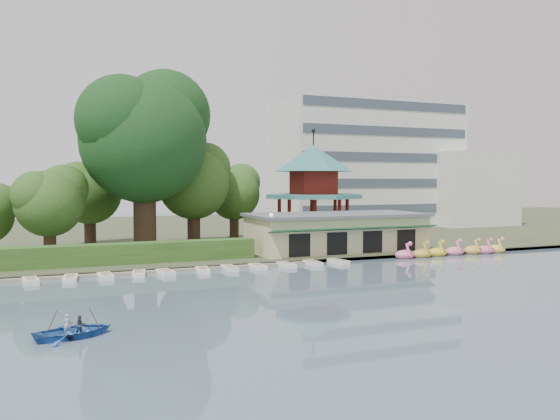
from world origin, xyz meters
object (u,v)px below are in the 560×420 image
big_tree (145,131)px  rowboat_with_passengers (74,326)px  boathouse (336,232)px  pavilion (313,183)px  dock (127,273)px

big_tree → rowboat_with_passengers: big_tree is taller
boathouse → pavilion: 11.43m
dock → big_tree: (3.17, 11.01, 12.66)m
boathouse → big_tree: (-18.83, 6.23, 10.41)m
big_tree → rowboat_with_passengers: (-7.58, -28.94, -12.24)m
dock → rowboat_with_passengers: size_ratio=5.79×
dock → big_tree: big_tree is taller
pavilion → rowboat_with_passengers: bearing=-130.9°
dock → pavilion: bearing=31.7°
boathouse → rowboat_with_passengers: size_ratio=3.17×
dock → rowboat_with_passengers: rowboat_with_passengers is taller
boathouse → rowboat_with_passengers: (-26.40, -22.71, -1.83)m
rowboat_with_passengers → boathouse: bearing=40.7°
pavilion → big_tree: bearing=-169.7°
pavilion → rowboat_with_passengers: size_ratio=2.30×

